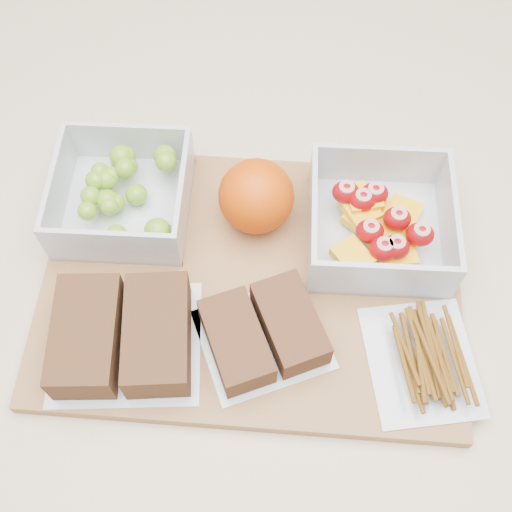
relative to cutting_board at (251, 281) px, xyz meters
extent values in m
plane|color=gray|center=(0.02, 0.00, -0.91)|extent=(4.00, 4.00, 0.00)
cube|color=beige|center=(0.02, 0.00, -0.46)|extent=(1.20, 0.90, 0.90)
cube|color=#A07142|center=(0.00, 0.00, 0.00)|extent=(0.43, 0.31, 0.02)
cube|color=silver|center=(-0.14, 0.08, 0.01)|extent=(0.14, 0.14, 0.01)
cube|color=silver|center=(-0.14, 0.14, 0.04)|extent=(0.14, 0.01, 0.06)
cube|color=silver|center=(-0.14, 0.01, 0.04)|extent=(0.14, 0.01, 0.06)
cube|color=silver|center=(-0.07, 0.08, 0.04)|extent=(0.01, 0.13, 0.06)
cube|color=silver|center=(-0.20, 0.08, 0.04)|extent=(0.01, 0.13, 0.06)
sphere|color=#70A522|center=(-0.15, 0.07, 0.03)|extent=(0.02, 0.02, 0.02)
sphere|color=#70A522|center=(-0.17, 0.07, 0.04)|extent=(0.02, 0.02, 0.02)
sphere|color=#70A522|center=(-0.14, 0.10, 0.04)|extent=(0.02, 0.02, 0.02)
sphere|color=#70A522|center=(-0.13, 0.08, 0.03)|extent=(0.02, 0.02, 0.02)
sphere|color=#70A522|center=(-0.17, 0.09, 0.04)|extent=(0.02, 0.02, 0.02)
sphere|color=#70A522|center=(-0.14, 0.07, 0.03)|extent=(0.02, 0.02, 0.02)
sphere|color=#70A522|center=(-0.16, 0.10, 0.04)|extent=(0.02, 0.02, 0.02)
sphere|color=#70A522|center=(-0.09, 0.03, 0.05)|extent=(0.02, 0.02, 0.02)
sphere|color=#70A522|center=(-0.10, 0.12, 0.04)|extent=(0.02, 0.02, 0.02)
sphere|color=#70A522|center=(-0.14, 0.12, 0.05)|extent=(0.02, 0.02, 0.02)
sphere|color=#70A522|center=(-0.17, 0.05, 0.04)|extent=(0.02, 0.02, 0.02)
sphere|color=#70A522|center=(-0.10, 0.11, 0.04)|extent=(0.02, 0.02, 0.02)
sphere|color=#70A522|center=(-0.14, 0.03, 0.03)|extent=(0.02, 0.02, 0.02)
sphere|color=#70A522|center=(-0.14, 0.11, 0.04)|extent=(0.02, 0.02, 0.02)
sphere|color=#70A522|center=(-0.16, 0.09, 0.04)|extent=(0.02, 0.02, 0.02)
sphere|color=#70A522|center=(-0.14, 0.12, 0.04)|extent=(0.02, 0.02, 0.02)
sphere|color=#70A522|center=(-0.10, 0.03, 0.04)|extent=(0.02, 0.02, 0.02)
sphere|color=#70A522|center=(-0.09, 0.04, 0.03)|extent=(0.02, 0.02, 0.02)
sphere|color=#70A522|center=(-0.15, 0.10, 0.04)|extent=(0.02, 0.02, 0.02)
sphere|color=#70A522|center=(-0.15, 0.06, 0.04)|extent=(0.02, 0.02, 0.02)
sphere|color=#70A522|center=(-0.15, 0.12, 0.04)|extent=(0.02, 0.02, 0.02)
cube|color=silver|center=(0.13, 0.06, 0.01)|extent=(0.14, 0.14, 0.01)
cube|color=silver|center=(0.13, 0.13, 0.04)|extent=(0.14, 0.01, 0.06)
cube|color=silver|center=(0.13, -0.01, 0.04)|extent=(0.14, 0.01, 0.06)
cube|color=silver|center=(0.20, 0.06, 0.04)|extent=(0.01, 0.13, 0.06)
cube|color=silver|center=(0.06, 0.06, 0.04)|extent=(0.01, 0.13, 0.06)
cube|color=#F8AB0D|center=(0.13, 0.03, 0.03)|extent=(0.04, 0.05, 0.01)
cube|color=#F8AB0D|center=(0.11, 0.08, 0.03)|extent=(0.05, 0.06, 0.01)
cube|color=#F8AB0D|center=(0.14, 0.06, 0.03)|extent=(0.05, 0.05, 0.01)
cube|color=#F8AB0D|center=(0.15, 0.08, 0.02)|extent=(0.05, 0.05, 0.01)
cube|color=#F8AB0D|center=(0.11, 0.07, 0.03)|extent=(0.05, 0.05, 0.01)
cube|color=#F8AB0D|center=(0.11, 0.08, 0.04)|extent=(0.04, 0.04, 0.01)
cube|color=#F8AB0D|center=(0.10, 0.02, 0.03)|extent=(0.05, 0.05, 0.01)
cube|color=#F8AB0D|center=(0.15, 0.03, 0.03)|extent=(0.04, 0.04, 0.01)
cube|color=#F8AB0D|center=(0.11, 0.07, 0.02)|extent=(0.05, 0.05, 0.01)
ellipsoid|color=#A5080C|center=(0.14, 0.06, 0.04)|extent=(0.03, 0.03, 0.02)
ellipsoid|color=#A5080C|center=(0.14, 0.02, 0.04)|extent=(0.03, 0.03, 0.02)
ellipsoid|color=#A5080C|center=(0.09, 0.09, 0.04)|extent=(0.03, 0.03, 0.02)
ellipsoid|color=#A5080C|center=(0.16, 0.04, 0.04)|extent=(0.03, 0.03, 0.02)
ellipsoid|color=#A5080C|center=(0.11, 0.08, 0.04)|extent=(0.03, 0.03, 0.02)
ellipsoid|color=#A5080C|center=(0.13, 0.02, 0.04)|extent=(0.03, 0.03, 0.02)
ellipsoid|color=#A5080C|center=(0.12, 0.04, 0.04)|extent=(0.03, 0.03, 0.02)
ellipsoid|color=#A5080C|center=(0.12, 0.09, 0.04)|extent=(0.03, 0.03, 0.02)
sphere|color=#DF4A05|center=(0.00, 0.07, 0.05)|extent=(0.08, 0.08, 0.08)
cube|color=silver|center=(-0.12, -0.08, 0.01)|extent=(0.15, 0.14, 0.00)
cube|color=#57351D|center=(-0.15, -0.08, 0.03)|extent=(0.07, 0.11, 0.04)
cube|color=#57351D|center=(-0.08, -0.07, 0.03)|extent=(0.07, 0.11, 0.04)
cube|color=silver|center=(0.01, -0.07, 0.01)|extent=(0.15, 0.14, 0.00)
cube|color=brown|center=(-0.01, -0.08, 0.03)|extent=(0.08, 0.10, 0.03)
cube|color=brown|center=(0.04, -0.06, 0.03)|extent=(0.08, 0.10, 0.03)
cube|color=silver|center=(0.16, -0.08, 0.01)|extent=(0.12, 0.14, 0.00)
camera|label=1|loc=(0.02, -0.29, 0.59)|focal=45.00mm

